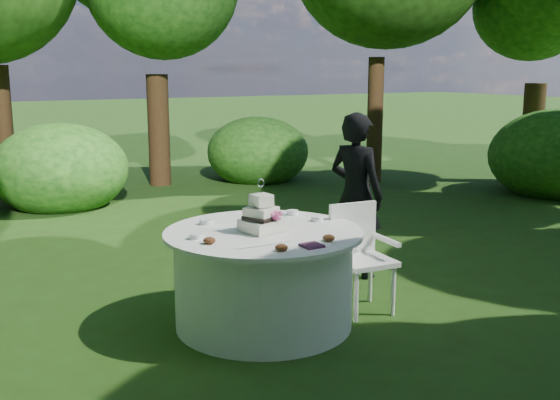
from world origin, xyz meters
The scene contains 9 objects.
ground centered at (0.00, 0.00, 0.00)m, with size 80.00×80.00×0.00m, color #213B10.
napkins centered at (0.07, -0.58, 0.78)m, with size 0.14×0.14×0.02m, color #4C203D.
feather_plume centered at (-0.21, -0.37, 0.78)m, with size 0.48×0.07×0.01m, color white.
guest centered at (1.41, 0.68, 0.81)m, with size 0.59×0.39×1.61m, color black.
table centered at (0.00, 0.00, 0.39)m, with size 1.56×1.56×0.77m.
cake centered at (-0.03, -0.02, 0.88)m, with size 0.32×0.32×0.41m.
chair centered at (0.87, -0.10, 0.52)m, with size 0.49×0.48×0.90m.
votives centered at (0.05, 0.23, 0.79)m, with size 1.20×0.49×0.04m.
petal_cups centered at (-0.03, -0.19, 0.79)m, with size 0.94×1.13×0.05m.
Camera 1 is at (-2.39, -4.35, 2.01)m, focal length 42.00 mm.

